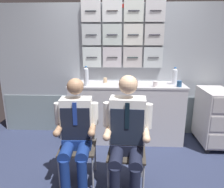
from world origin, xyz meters
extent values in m
cube|color=#28304A|center=(0.00, 0.00, -0.02)|extent=(4.80, 4.80, 0.04)
cube|color=#939AA4|center=(0.00, 1.38, 1.07)|extent=(4.20, 0.06, 2.15)
cube|color=gray|center=(0.00, 1.34, 0.33)|extent=(4.12, 0.01, 0.65)
cube|color=silver|center=(-0.49, 1.32, 1.32)|extent=(0.30, 0.06, 0.32)
cylinder|color=#21232A|center=(-0.49, 1.28, 1.32)|extent=(0.17, 0.01, 0.01)
cube|color=#BBB6BF|center=(-0.16, 1.32, 1.32)|extent=(0.30, 0.06, 0.32)
cylinder|color=black|center=(-0.16, 1.28, 1.32)|extent=(0.17, 0.01, 0.01)
cube|color=#B4AEB0|center=(0.16, 1.32, 1.32)|extent=(0.30, 0.06, 0.32)
cylinder|color=#1C2A2B|center=(0.16, 1.28, 1.32)|extent=(0.17, 0.01, 0.01)
cube|color=#B4BDC2|center=(0.49, 1.32, 1.32)|extent=(0.30, 0.06, 0.32)
cylinder|color=#222328|center=(0.49, 1.28, 1.32)|extent=(0.17, 0.01, 0.01)
cube|color=#B1B9BD|center=(-0.49, 1.32, 1.67)|extent=(0.30, 0.06, 0.32)
cylinder|color=#23292D|center=(-0.49, 1.28, 1.67)|extent=(0.17, 0.01, 0.01)
cube|color=#B3C0BD|center=(-0.16, 1.32, 1.67)|extent=(0.30, 0.06, 0.32)
cylinder|color=#20202D|center=(-0.16, 1.28, 1.67)|extent=(0.17, 0.01, 0.01)
cube|color=silver|center=(0.16, 1.32, 1.67)|extent=(0.30, 0.06, 0.32)
cylinder|color=#1E262D|center=(0.16, 1.28, 1.67)|extent=(0.17, 0.01, 0.01)
cube|color=#B8B8B9|center=(0.49, 1.32, 1.67)|extent=(0.30, 0.06, 0.32)
cylinder|color=#22202C|center=(0.49, 1.28, 1.67)|extent=(0.17, 0.01, 0.01)
cube|color=silver|center=(-0.49, 1.32, 2.02)|extent=(0.30, 0.06, 0.32)
cylinder|color=black|center=(-0.49, 1.28, 2.02)|extent=(0.17, 0.01, 0.01)
cube|color=silver|center=(-0.16, 1.32, 2.02)|extent=(0.30, 0.06, 0.32)
cylinder|color=#272223|center=(-0.16, 1.28, 2.02)|extent=(0.17, 0.01, 0.01)
cube|color=silver|center=(0.16, 1.32, 2.02)|extent=(0.30, 0.06, 0.32)
cylinder|color=black|center=(0.16, 1.28, 2.02)|extent=(0.17, 0.01, 0.01)
cube|color=silver|center=(0.49, 1.32, 2.02)|extent=(0.30, 0.06, 0.32)
cylinder|color=#29272E|center=(0.49, 1.28, 2.02)|extent=(0.17, 0.01, 0.01)
cube|color=red|center=(-0.01, 1.33, 2.09)|extent=(0.20, 0.02, 0.05)
cube|color=#BDBBC0|center=(0.07, 1.09, 0.45)|extent=(1.75, 0.52, 0.90)
cube|color=#AEACB1|center=(0.07, 1.09, 0.91)|extent=(1.79, 0.53, 0.03)
sphere|color=black|center=(1.24, 0.68, 0.04)|extent=(0.07, 0.07, 0.07)
sphere|color=black|center=(1.24, 1.23, 0.04)|extent=(0.07, 0.07, 0.07)
sphere|color=black|center=(1.55, 1.23, 0.04)|extent=(0.07, 0.07, 0.07)
cube|color=beige|center=(1.40, 0.95, 0.47)|extent=(0.40, 0.64, 0.81)
cube|color=#AEAAAA|center=(1.40, 0.63, 0.20)|extent=(0.35, 0.01, 0.22)
cube|color=#AEAAAA|center=(1.40, 0.63, 0.47)|extent=(0.35, 0.01, 0.22)
cylinder|color=#A8AAAF|center=(-0.67, -0.17, 0.20)|extent=(0.02, 0.02, 0.41)
cylinder|color=#A8AAAF|center=(-0.31, -0.15, 0.20)|extent=(0.02, 0.02, 0.41)
cylinder|color=#A8AAAF|center=(-0.69, 0.19, 0.20)|extent=(0.02, 0.02, 0.41)
cylinder|color=#A8AAAF|center=(-0.33, 0.21, 0.20)|extent=(0.02, 0.02, 0.41)
cube|color=#37312A|center=(-0.50, 0.02, 0.42)|extent=(0.42, 0.42, 0.02)
cube|color=#37312A|center=(-0.51, 0.21, 0.63)|extent=(0.37, 0.05, 0.40)
cylinder|color=#A8AAAF|center=(-0.69, 0.19, 0.63)|extent=(0.02, 0.02, 0.40)
cylinder|color=#A8AAAF|center=(-0.33, 0.21, 0.63)|extent=(0.02, 0.02, 0.40)
cylinder|color=navy|center=(-0.57, -0.30, 0.26)|extent=(0.10, 0.10, 0.40)
cylinder|color=navy|center=(-0.40, -0.29, 0.26)|extent=(0.10, 0.10, 0.40)
cylinder|color=navy|center=(-0.58, -0.14, 0.48)|extent=(0.15, 0.36, 0.13)
cylinder|color=navy|center=(-0.40, -0.13, 0.48)|extent=(0.15, 0.36, 0.13)
cube|color=navy|center=(-0.50, 0.02, 0.49)|extent=(0.33, 0.22, 0.12)
cube|color=white|center=(-0.50, 0.04, 0.77)|extent=(0.34, 0.20, 0.45)
cube|color=black|center=(-0.50, -0.06, 0.74)|extent=(0.31, 0.03, 0.36)
cube|color=navy|center=(-0.50, -0.07, 0.85)|extent=(0.04, 0.01, 0.25)
cylinder|color=white|center=(-0.70, 0.03, 0.82)|extent=(0.08, 0.08, 0.24)
cylinder|color=#A57B5B|center=(-0.67, -0.07, 0.68)|extent=(0.08, 0.23, 0.07)
sphere|color=#A57B5B|center=(-0.67, -0.17, 0.68)|extent=(0.08, 0.08, 0.08)
cylinder|color=white|center=(-0.30, 0.05, 0.82)|extent=(0.08, 0.08, 0.24)
cylinder|color=#A57B5B|center=(-0.32, -0.05, 0.68)|extent=(0.08, 0.23, 0.07)
sphere|color=#A57B5B|center=(-0.31, -0.15, 0.68)|extent=(0.08, 0.08, 0.08)
sphere|color=#A57B5B|center=(-0.50, 0.04, 1.13)|extent=(0.18, 0.18, 0.18)
ellipsoid|color=tan|center=(-0.50, 0.05, 1.14)|extent=(0.18, 0.17, 0.12)
cylinder|color=#A8AAAF|center=(-0.14, -0.24, 0.20)|extent=(0.02, 0.02, 0.41)
cylinder|color=#A8AAAF|center=(0.22, -0.26, 0.20)|extent=(0.02, 0.02, 0.41)
cylinder|color=#A8AAAF|center=(-0.11, 0.12, 0.20)|extent=(0.02, 0.02, 0.41)
cylinder|color=#A8AAAF|center=(0.24, 0.10, 0.20)|extent=(0.02, 0.02, 0.41)
cube|color=#37312A|center=(0.05, -0.07, 0.42)|extent=(0.43, 0.43, 0.02)
cube|color=#37312A|center=(0.07, 0.12, 0.63)|extent=(0.37, 0.05, 0.40)
cylinder|color=#A8AAAF|center=(-0.11, 0.12, 0.63)|extent=(0.02, 0.02, 0.40)
cylinder|color=#A8AAAF|center=(0.24, 0.10, 0.63)|extent=(0.02, 0.02, 0.40)
cylinder|color=black|center=(-0.07, -0.41, 0.26)|extent=(0.10, 0.10, 0.40)
cylinder|color=black|center=(0.12, -0.42, 0.26)|extent=(0.10, 0.10, 0.40)
cylinder|color=black|center=(-0.05, -0.24, 0.48)|extent=(0.16, 0.39, 0.13)
cylinder|color=black|center=(0.13, -0.25, 0.48)|extent=(0.16, 0.39, 0.13)
cube|color=black|center=(0.05, -0.07, 0.49)|extent=(0.36, 0.22, 0.12)
cube|color=white|center=(0.05, -0.05, 0.79)|extent=(0.38, 0.23, 0.48)
cube|color=#1B2334|center=(0.05, -0.16, 0.75)|extent=(0.33, 0.03, 0.39)
cube|color=black|center=(0.05, -0.16, 0.88)|extent=(0.04, 0.01, 0.27)
cylinder|color=white|center=(-0.16, -0.04, 0.85)|extent=(0.08, 0.08, 0.26)
cylinder|color=#DFB48E|center=(-0.14, -0.15, 0.69)|extent=(0.08, 0.25, 0.07)
sphere|color=#DFB48E|center=(-0.15, -0.26, 0.69)|extent=(0.08, 0.08, 0.08)
cylinder|color=white|center=(0.26, -0.07, 0.85)|extent=(0.08, 0.08, 0.26)
cylinder|color=#DFB48E|center=(0.24, -0.17, 0.69)|extent=(0.08, 0.25, 0.07)
sphere|color=#DFB48E|center=(0.23, -0.28, 0.69)|extent=(0.08, 0.08, 0.08)
sphere|color=#DFB48E|center=(0.05, -0.05, 1.17)|extent=(0.19, 0.19, 0.19)
ellipsoid|color=brown|center=(0.05, -0.04, 1.19)|extent=(0.20, 0.18, 0.13)
cylinder|color=silver|center=(-0.53, 0.94, 1.05)|extent=(0.07, 0.07, 0.25)
cone|color=silver|center=(-0.53, 0.94, 1.19)|extent=(0.07, 0.07, 0.02)
cylinder|color=blue|center=(-0.53, 0.94, 1.22)|extent=(0.03, 0.03, 0.02)
cylinder|color=silver|center=(0.80, 1.11, 1.04)|extent=(0.07, 0.07, 0.22)
cone|color=silver|center=(0.80, 1.11, 1.16)|extent=(0.07, 0.07, 0.02)
cylinder|color=blue|center=(0.80, 1.11, 1.18)|extent=(0.03, 0.03, 0.02)
cylinder|color=#D0AD84|center=(-0.27, 1.19, 0.97)|extent=(0.06, 0.06, 0.08)
cylinder|color=#382114|center=(-0.27, 1.19, 1.00)|extent=(0.05, 0.05, 0.01)
cylinder|color=white|center=(0.48, 0.91, 0.97)|extent=(0.06, 0.06, 0.08)
cylinder|color=#382114|center=(0.48, 0.91, 1.00)|extent=(0.06, 0.06, 0.01)
cylinder|color=navy|center=(0.83, 0.94, 0.97)|extent=(0.07, 0.07, 0.09)
cylinder|color=#382114|center=(0.83, 0.94, 1.01)|extent=(0.06, 0.06, 0.01)
camera|label=1|loc=(-0.02, -2.08, 1.62)|focal=33.43mm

